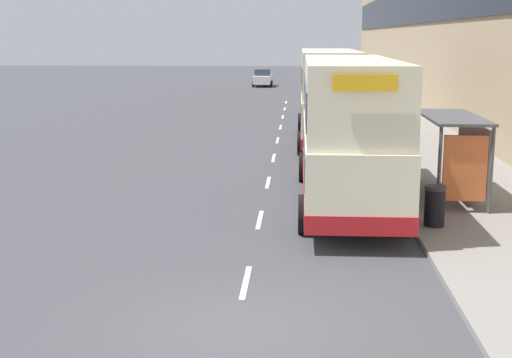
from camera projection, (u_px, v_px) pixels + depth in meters
ground_plane at (236, 327)px, 12.32m from camera, size 220.00×220.00×0.00m
pavement at (378, 107)px, 49.58m from camera, size 5.00×93.00×0.14m
lane_mark_0 at (246, 282)px, 14.56m from camera, size 0.12×2.00×0.01m
lane_mark_1 at (260, 220)px, 19.51m from camera, size 0.12×2.00×0.01m
lane_mark_2 at (268, 183)px, 24.46m from camera, size 0.12×2.00×0.01m
lane_mark_3 at (274, 158)px, 29.42m from camera, size 0.12×2.00×0.01m
lane_mark_4 at (278, 140)px, 34.37m from camera, size 0.12×2.00×0.01m
lane_mark_5 at (280, 127)px, 39.32m from camera, size 0.12×2.00×0.01m
lane_mark_6 at (283, 117)px, 44.28m from camera, size 0.12×2.00×0.01m
lane_mark_7 at (285, 109)px, 49.23m from camera, size 0.12×2.00×0.01m
lane_mark_8 at (286, 102)px, 54.18m from camera, size 0.12×2.00×0.01m
bus_shelter at (460, 142)px, 20.97m from camera, size 1.60×4.20×2.48m
double_decker_bus_near at (348, 129)px, 20.79m from camera, size 2.85×10.30×4.30m
double_decker_bus_ahead at (329, 94)px, 33.14m from camera, size 2.85×11.20×4.30m
car_0 at (263, 78)px, 71.27m from camera, size 1.90×4.24×1.72m
car_1 at (321, 102)px, 44.60m from camera, size 2.09×4.12×1.83m
pedestrian_1 at (410, 151)px, 24.30m from camera, size 0.36×0.36×1.84m
litter_bin at (435, 206)px, 18.28m from camera, size 0.55×0.55×1.05m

